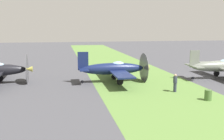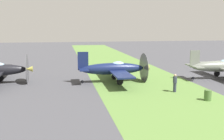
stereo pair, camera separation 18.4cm
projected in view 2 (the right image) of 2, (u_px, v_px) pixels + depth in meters
ground_plane at (210, 76)px, 33.51m from camera, size 160.00×160.00×0.00m
grass_verge at (137, 78)px, 31.74m from camera, size 120.00×11.00×0.01m
airplane_lead at (221, 66)px, 31.36m from camera, size 10.08×7.98×3.60m
airplane_wingman at (114, 69)px, 29.45m from camera, size 10.08×8.03×3.62m
ground_crew_chief at (175, 83)px, 25.03m from camera, size 0.54×0.40×1.73m
fuel_drum at (208, 95)px, 22.20m from camera, size 0.60×0.60×0.90m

